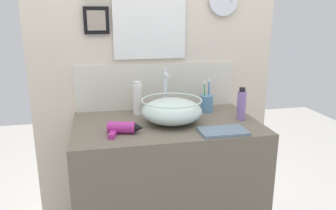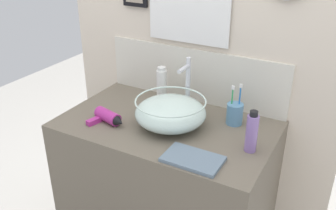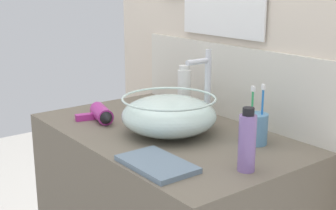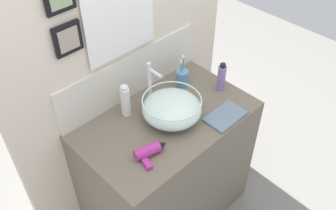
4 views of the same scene
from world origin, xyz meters
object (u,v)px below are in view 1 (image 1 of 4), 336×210
toothbrush_cup (207,103)px  hand_towel (223,131)px  glass_bowl_sink (172,111)px  lotion_bottle (241,105)px  shampoo_bottle (138,98)px  faucet (166,88)px  hair_drier (124,128)px

toothbrush_cup → hand_towel: (-0.04, -0.38, -0.05)m
glass_bowl_sink → toothbrush_cup: size_ratio=1.64×
glass_bowl_sink → hand_towel: 0.31m
toothbrush_cup → lotion_bottle: bearing=-53.9°
lotion_bottle → hand_towel: 0.27m
shampoo_bottle → faucet: bearing=-11.1°
hair_drier → shampoo_bottle: (0.11, 0.32, 0.07)m
shampoo_bottle → hand_towel: bearing=-47.4°
faucet → shampoo_bottle: (-0.16, 0.03, -0.06)m
glass_bowl_sink → hand_towel: glass_bowl_sink is taller
glass_bowl_sink → toothbrush_cup: (0.26, 0.17, -0.02)m
glass_bowl_sink → lotion_bottle: bearing=-3.8°
hand_towel → lotion_bottle: bearing=46.2°
hair_drier → shampoo_bottle: size_ratio=0.93×
faucet → shampoo_bottle: bearing=168.9°
toothbrush_cup → shampoo_bottle: 0.42m
faucet → shampoo_bottle: size_ratio=1.42×
faucet → lotion_bottle: 0.45m
hand_towel → shampoo_bottle: bearing=132.6°
hair_drier → hand_towel: 0.50m
hair_drier → toothbrush_cup: bearing=28.3°
shampoo_bottle → hand_towel: size_ratio=0.84×
toothbrush_cup → glass_bowl_sink: bearing=-147.0°
glass_bowl_sink → lotion_bottle: size_ratio=1.79×
shampoo_bottle → hand_towel: shampoo_bottle is taller
hand_towel → hair_drier: bearing=169.2°
hair_drier → lotion_bottle: size_ratio=1.00×
toothbrush_cup → shampoo_bottle: toothbrush_cup is taller
glass_bowl_sink → hair_drier: size_ratio=1.79×
toothbrush_cup → lotion_bottle: 0.24m
shampoo_bottle → hand_towel: 0.57m
glass_bowl_sink → faucet: bearing=90.0°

